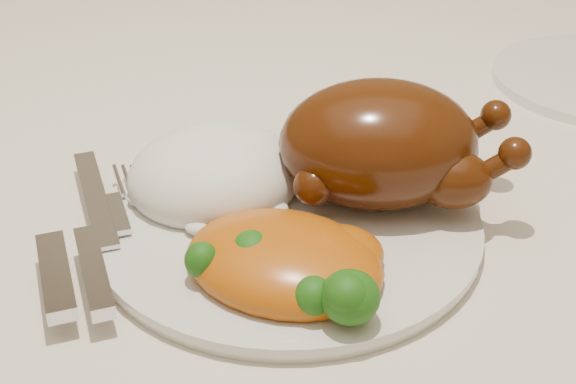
{
  "coord_description": "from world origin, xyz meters",
  "views": [
    {
      "loc": [
        0.1,
        -0.53,
        1.07
      ],
      "look_at": [
        0.08,
        -0.1,
        0.8
      ],
      "focal_mm": 50.0,
      "sensor_mm": 36.0,
      "label": 1
    }
  ],
  "objects": [
    {
      "name": "dining_table",
      "position": [
        0.0,
        0.0,
        0.67
      ],
      "size": [
        1.6,
        0.9,
        0.76
      ],
      "color": "brown",
      "rests_on": "floor"
    },
    {
      "name": "cutlery",
      "position": [
        -0.04,
        -0.14,
        0.78
      ],
      "size": [
        0.07,
        0.19,
        0.01
      ],
      "rotation": [
        0.0,
        0.0,
        0.38
      ],
      "color": "silver",
      "rests_on": "dinner_plate"
    },
    {
      "name": "mac_and_cheese",
      "position": [
        0.09,
        -0.16,
        0.79
      ],
      "size": [
        0.15,
        0.13,
        0.05
      ],
      "rotation": [
        0.0,
        0.0,
        -0.35
      ],
      "color": "#B04F0B",
      "rests_on": "dinner_plate"
    },
    {
      "name": "rice_mound",
      "position": [
        0.03,
        -0.06,
        0.79
      ],
      "size": [
        0.16,
        0.15,
        0.06
      ],
      "rotation": [
        0.0,
        0.0,
        0.43
      ],
      "color": "white",
      "rests_on": "dinner_plate"
    },
    {
      "name": "roast_chicken",
      "position": [
        0.14,
        -0.07,
        0.82
      ],
      "size": [
        0.16,
        0.11,
        0.08
      ],
      "rotation": [
        0.0,
        0.0,
        0.05
      ],
      "color": "#4C2208",
      "rests_on": "dinner_plate"
    },
    {
      "name": "tablecloth",
      "position": [
        0.0,
        0.0,
        0.74
      ],
      "size": [
        1.73,
        1.03,
        0.18
      ],
      "color": "beige",
      "rests_on": "dining_table"
    },
    {
      "name": "dinner_plate",
      "position": [
        0.08,
        -0.1,
        0.77
      ],
      "size": [
        0.32,
        0.32,
        0.01
      ],
      "primitive_type": "cylinder",
      "rotation": [
        0.0,
        0.0,
        0.36
      ],
      "color": "silver",
      "rests_on": "tablecloth"
    }
  ]
}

